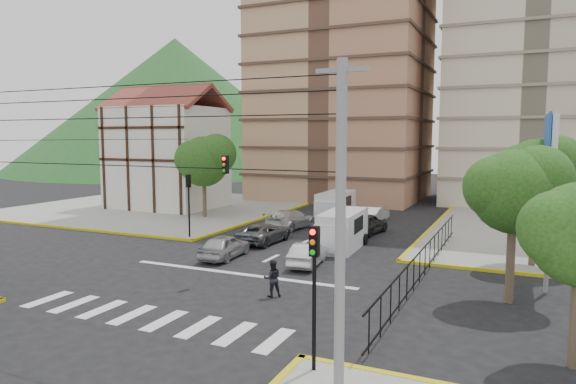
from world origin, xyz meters
The scene contains 24 objects.
ground centered at (0.00, 0.00, 0.00)m, with size 160.00×160.00×0.00m, color black.
sidewalk_nw centered at (-20.00, 20.00, 0.07)m, with size 26.00×26.00×0.15m, color gray.
crosswalk_stripes centered at (0.00, -6.00, 0.01)m, with size 12.00×2.40×0.01m, color silver.
stop_line centered at (0.00, 1.20, 0.01)m, with size 13.00×0.40×0.01m, color silver.
tudor_building centered at (-19.00, 20.00, 5.25)m, with size 10.80×8.05×12.23m.
distant_hill centered at (-55.00, 70.00, 14.00)m, with size 70.00×70.00×28.00m, color #21521B.
park_fence centered at (9.00, 4.50, 0.00)m, with size 0.10×22.50×1.66m, color black, non-canonical shape.
billboard centered at (14.45, 6.00, 6.00)m, with size 0.36×6.20×8.10m.
tree_park_a centered at (13.08, 2.01, 5.01)m, with size 4.41×3.60×6.83m.
tree_park_c centered at (14.09, 9.01, 5.34)m, with size 4.65×3.80×7.25m.
tree_tudor centered at (-11.90, 16.01, 5.22)m, with size 5.39×4.40×7.43m.
traffic_light_se centered at (7.80, -7.80, 3.11)m, with size 0.28×0.22×4.40m.
traffic_light_nw centered at (-7.80, 7.80, 3.11)m, with size 0.28×0.22×4.40m.
traffic_light_hanging centered at (0.00, -2.04, 5.90)m, with size 18.00×9.12×0.92m.
utility_pole_se centered at (9.00, -9.00, 4.77)m, with size 1.40×0.28×9.00m.
van_right_lane centered at (2.96, 9.14, 1.17)m, with size 2.37×5.44×2.41m.
van_left_lane centered at (-1.25, 19.85, 1.16)m, with size 2.23×5.35×2.39m.
car_silver_front_left centered at (-2.54, 3.92, 0.71)m, with size 1.68×4.18×1.43m, color #AEADB2.
car_white_front_right centered at (2.61, 4.36, 0.65)m, with size 1.37×3.92×1.29m, color silver.
car_grey_mid_left centered at (-2.46, 8.91, 0.67)m, with size 2.22×4.80×1.34m, color #575B5F.
car_silver_rear_left centered at (-2.95, 14.43, 0.76)m, with size 2.12×5.22×1.51m, color silver.
car_darkgrey_mid_right centered at (3.03, 14.81, 0.77)m, with size 1.81×4.51×1.54m, color #29292B.
car_white_rear_right centered at (2.12, 20.71, 0.62)m, with size 1.32×3.78×1.25m, color white.
pedestrian_crosswalk centered at (3.30, -1.51, 0.84)m, with size 0.81×0.63×1.68m, color black.
Camera 1 is at (13.26, -21.64, 7.17)m, focal length 32.00 mm.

